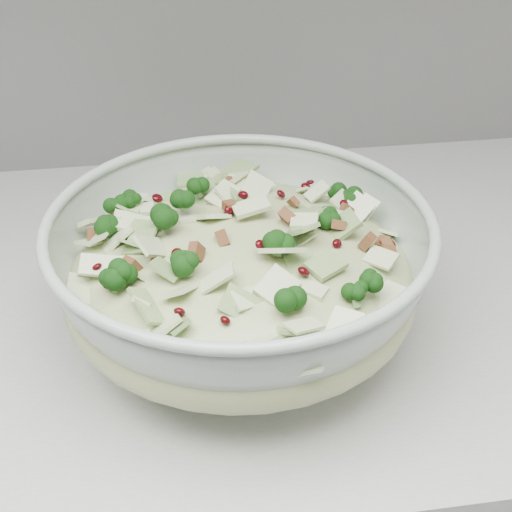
{
  "coord_description": "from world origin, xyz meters",
  "views": [
    {
      "loc": [
        0.6,
        1.11,
        1.33
      ],
      "look_at": [
        0.68,
        1.59,
        0.99
      ],
      "focal_mm": 50.0,
      "sensor_mm": 36.0,
      "label": 1
    }
  ],
  "objects": [
    {
      "name": "mixing_bowl",
      "position": [
        0.66,
        1.6,
        0.97
      ],
      "size": [
        0.37,
        0.37,
        0.13
      ],
      "rotation": [
        0.0,
        0.0,
        0.14
      ],
      "color": "#A0B0A2",
      "rests_on": "counter"
    },
    {
      "name": "salad",
      "position": [
        0.66,
        1.6,
        0.99
      ],
      "size": [
        0.34,
        0.34,
        0.13
      ],
      "rotation": [
        0.0,
        0.0,
        0.15
      ],
      "color": "#BBC285",
      "rests_on": "mixing_bowl"
    }
  ]
}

